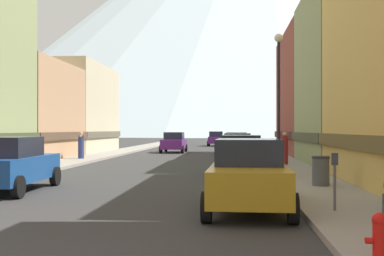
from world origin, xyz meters
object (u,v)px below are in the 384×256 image
(fire_hydrant_near, at_px, (380,236))
(pedestrian_2, at_px, (81,148))
(car_right_0, at_px, (249,174))
(pedestrian_1, at_px, (285,149))
(streetlamp_right, at_px, (279,82))
(parking_meter_near, at_px, (335,173))
(car_right_3, at_px, (236,143))
(pedestrian_0, at_px, (81,146))
(car_driving_0, at_px, (216,139))
(trash_bin_right, at_px, (321,171))
(car_right_1, at_px, (241,155))
(car_driving_1, at_px, (174,142))
(car_left_1, at_px, (10,164))
(car_right_2, at_px, (238,147))

(fire_hydrant_near, distance_m, pedestrian_2, 26.19)
(car_right_0, height_order, pedestrian_1, pedestrian_1)
(streetlamp_right, bearing_deg, parking_meter_near, -87.44)
(car_right_3, height_order, pedestrian_0, pedestrian_0)
(car_driving_0, xyz_separation_m, trash_bin_right, (4.75, -42.57, -0.26))
(car_right_3, relative_size, pedestrian_2, 2.92)
(car_driving_0, xyz_separation_m, fire_hydrant_near, (3.85, -51.96, -0.37))
(fire_hydrant_near, height_order, pedestrian_2, pedestrian_2)
(car_right_1, bearing_deg, car_right_0, -89.98)
(car_right_1, bearing_deg, car_driving_1, 104.30)
(car_left_1, distance_m, streetlamp_right, 10.92)
(car_right_1, distance_m, car_right_3, 18.35)
(pedestrian_1, bearing_deg, parking_meter_near, -91.92)
(car_driving_0, distance_m, pedestrian_0, 29.51)
(car_driving_1, distance_m, pedestrian_2, 12.58)
(fire_hydrant_near, xyz_separation_m, parking_meter_near, (0.30, 4.38, 0.49))
(car_left_1, relative_size, car_right_0, 1.00)
(car_right_2, relative_size, pedestrian_2, 2.94)
(car_right_3, bearing_deg, pedestrian_2, -138.59)
(car_right_0, height_order, streetlamp_right, streetlamp_right)
(car_driving_0, relative_size, streetlamp_right, 0.75)
(car_right_2, height_order, pedestrian_2, car_right_2)
(car_driving_1, distance_m, pedestrian_0, 12.50)
(car_right_0, height_order, car_right_1, same)
(pedestrian_2, bearing_deg, parking_meter_near, -57.79)
(car_right_1, xyz_separation_m, car_driving_1, (-5.40, 21.18, 0.00))
(car_right_2, xyz_separation_m, trash_bin_right, (2.55, -13.92, -0.26))
(fire_hydrant_near, xyz_separation_m, trash_bin_right, (0.90, 9.39, 0.12))
(car_right_3, distance_m, car_driving_1, 6.09)
(streetlamp_right, bearing_deg, car_right_1, 158.10)
(car_right_0, height_order, car_right_3, same)
(car_right_3, bearing_deg, pedestrian_0, -138.88)
(pedestrian_0, distance_m, pedestrian_1, 13.20)
(car_right_3, bearing_deg, car_driving_0, 96.38)
(fire_hydrant_near, bearing_deg, car_right_1, 96.76)
(car_driving_1, xyz_separation_m, trash_bin_right, (7.95, -25.72, -0.26))
(fire_hydrant_near, bearing_deg, parking_meter_near, 86.08)
(car_driving_1, relative_size, streetlamp_right, 0.75)
(car_right_3, bearing_deg, parking_meter_near, -86.00)
(car_left_1, relative_size, pedestrian_0, 2.61)
(pedestrian_0, relative_size, pedestrian_2, 1.12)
(car_right_0, xyz_separation_m, car_right_3, (-0.00, 27.16, 0.00))
(car_right_3, height_order, trash_bin_right, car_right_3)
(car_left_1, distance_m, pedestrian_2, 15.42)
(car_right_1, xyz_separation_m, parking_meter_near, (1.95, -9.56, 0.11))
(car_right_1, height_order, streetlamp_right, streetlamp_right)
(car_driving_0, height_order, trash_bin_right, car_driving_0)
(pedestrian_0, bearing_deg, pedestrian_2, -90.00)
(car_driving_1, bearing_deg, car_right_1, -75.70)
(pedestrian_0, bearing_deg, parking_meter_near, -57.91)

